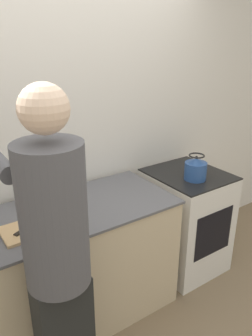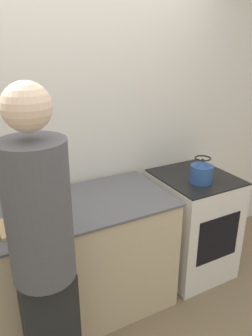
{
  "view_description": "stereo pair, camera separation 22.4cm",
  "coord_description": "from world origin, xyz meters",
  "px_view_note": "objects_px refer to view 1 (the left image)",
  "views": [
    {
      "loc": [
        -0.95,
        -1.49,
        1.99
      ],
      "look_at": [
        0.23,
        0.24,
        1.16
      ],
      "focal_mm": 35.0,
      "sensor_mm": 36.0,
      "label": 1
    },
    {
      "loc": [
        -0.76,
        -1.6,
        1.99
      ],
      "look_at": [
        0.23,
        0.24,
        1.16
      ],
      "focal_mm": 35.0,
      "sensor_mm": 36.0,
      "label": 2
    }
  ],
  "objects_px": {
    "cutting_board": "(30,229)",
    "person": "(57,254)",
    "bowl_prep": "(28,200)",
    "oven": "(185,220)",
    "knife": "(30,226)",
    "kettle": "(196,169)"
  },
  "relations": [
    {
      "from": "bowl_prep",
      "to": "oven",
      "type": "bearing_deg",
      "value": -10.77
    },
    {
      "from": "cutting_board",
      "to": "person",
      "type": "bearing_deg",
      "value": -91.35
    },
    {
      "from": "bowl_prep",
      "to": "person",
      "type": "bearing_deg",
      "value": -98.3
    },
    {
      "from": "oven",
      "to": "bowl_prep",
      "type": "xyz_separation_m",
      "value": [
        -1.3,
        0.25,
        0.48
      ]
    },
    {
      "from": "oven",
      "to": "kettle",
      "type": "height_order",
      "value": "kettle"
    },
    {
      "from": "kettle",
      "to": "knife",
      "type": "bearing_deg",
      "value": 178.21
    },
    {
      "from": "oven",
      "to": "knife",
      "type": "relative_size",
      "value": 3.77
    },
    {
      "from": "kettle",
      "to": "oven",
      "type": "bearing_deg",
      "value": 68.27
    },
    {
      "from": "person",
      "to": "knife",
      "type": "xyz_separation_m",
      "value": [
        0.02,
        0.46,
        -0.08
      ]
    },
    {
      "from": "cutting_board",
      "to": "knife",
      "type": "height_order",
      "value": "knife"
    },
    {
      "from": "person",
      "to": "cutting_board",
      "type": "distance_m",
      "value": 0.45
    },
    {
      "from": "knife",
      "to": "kettle",
      "type": "height_order",
      "value": "kettle"
    },
    {
      "from": "cutting_board",
      "to": "bowl_prep",
      "type": "xyz_separation_m",
      "value": [
        0.1,
        0.33,
        0.03
      ]
    },
    {
      "from": "cutting_board",
      "to": "kettle",
      "type": "height_order",
      "value": "kettle"
    },
    {
      "from": "kettle",
      "to": "bowl_prep",
      "type": "distance_m",
      "value": 1.31
    },
    {
      "from": "oven",
      "to": "bowl_prep",
      "type": "bearing_deg",
      "value": 169.23
    },
    {
      "from": "cutting_board",
      "to": "bowl_prep",
      "type": "height_order",
      "value": "bowl_prep"
    },
    {
      "from": "oven",
      "to": "kettle",
      "type": "bearing_deg",
      "value": -111.73
    },
    {
      "from": "knife",
      "to": "oven",
      "type": "bearing_deg",
      "value": -23.56
    },
    {
      "from": "knife",
      "to": "bowl_prep",
      "type": "height_order",
      "value": "bowl_prep"
    },
    {
      "from": "kettle",
      "to": "bowl_prep",
      "type": "xyz_separation_m",
      "value": [
        -1.26,
        0.36,
        -0.07
      ]
    },
    {
      "from": "oven",
      "to": "knife",
      "type": "xyz_separation_m",
      "value": [
        -1.4,
        -0.07,
        0.47
      ]
    }
  ]
}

